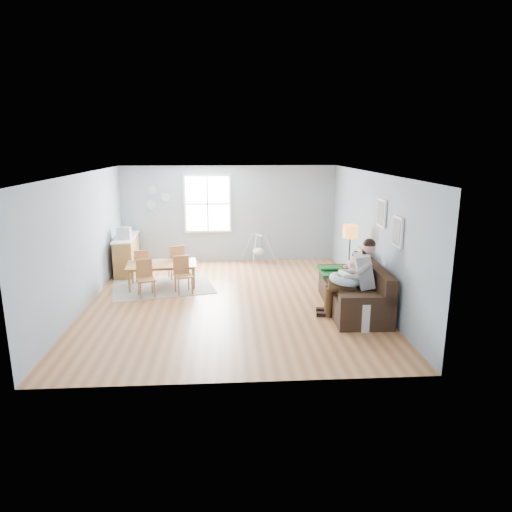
{
  "coord_description": "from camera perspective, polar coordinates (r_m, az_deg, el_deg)",
  "views": [
    {
      "loc": [
        -0.07,
        -9.32,
        3.25
      ],
      "look_at": [
        0.53,
        -0.11,
        1.0
      ],
      "focal_mm": 32.0,
      "sensor_mm": 36.0,
      "label": 1
    }
  ],
  "objects": [
    {
      "name": "monitor",
      "position": [
        11.98,
        -16.17,
        2.78
      ],
      "size": [
        0.33,
        0.31,
        0.3
      ],
      "color": "#AFAFB4",
      "rests_on": "counter"
    },
    {
      "name": "counter",
      "position": [
        12.42,
        -15.83,
        0.28
      ],
      "size": [
        0.61,
        1.71,
        0.94
      ],
      "color": "brown",
      "rests_on": "room"
    },
    {
      "name": "dining_table",
      "position": [
        10.91,
        -11.63,
        -2.38
      ],
      "size": [
        1.68,
        1.04,
        0.56
      ],
      "primitive_type": "imported",
      "rotation": [
        0.0,
        0.0,
        0.1
      ],
      "color": "brown",
      "rests_on": "rug"
    },
    {
      "name": "pictures",
      "position": [
        8.92,
        16.3,
        4.12
      ],
      "size": [
        0.05,
        1.34,
        0.74
      ],
      "color": "white",
      "rests_on": "room"
    },
    {
      "name": "chair_sw",
      "position": [
        10.29,
        -13.66,
        -2.48
      ],
      "size": [
        0.46,
        0.46,
        0.81
      ],
      "color": "#965B33",
      "rests_on": "rug"
    },
    {
      "name": "room",
      "position": [
        9.35,
        -3.3,
        8.59
      ],
      "size": [
        8.4,
        9.4,
        3.9
      ],
      "color": "#985D35"
    },
    {
      "name": "chair_nw",
      "position": [
        11.39,
        -14.03,
        -0.98
      ],
      "size": [
        0.4,
        0.4,
        0.8
      ],
      "color": "#965B33",
      "rests_on": "rug"
    },
    {
      "name": "chair_se",
      "position": [
        10.36,
        -9.18,
        -2.05
      ],
      "size": [
        0.48,
        0.48,
        0.84
      ],
      "color": "#965B33",
      "rests_on": "rug"
    },
    {
      "name": "father",
      "position": [
        8.96,
        12.19,
        -2.32
      ],
      "size": [
        1.14,
        0.61,
        1.54
      ],
      "color": "#949497",
      "rests_on": "sofa"
    },
    {
      "name": "sofa",
      "position": [
        9.45,
        12.43,
        -4.6
      ],
      "size": [
        1.09,
        2.38,
        0.95
      ],
      "color": "black",
      "rests_on": "room"
    },
    {
      "name": "wall_plates",
      "position": [
        13.01,
        -12.32,
        7.13
      ],
      "size": [
        0.67,
        0.02,
        0.66
      ],
      "color": "#AABCCC",
      "rests_on": "room"
    },
    {
      "name": "infant",
      "position": [
        8.95,
        10.97,
        -2.3
      ],
      "size": [
        0.23,
        0.41,
        0.15
      ],
      "color": "silver",
      "rests_on": "nursing_pillow"
    },
    {
      "name": "rug",
      "position": [
        10.99,
        -11.56,
        -3.76
      ],
      "size": [
        2.6,
        2.2,
        0.01
      ],
      "primitive_type": "cube",
      "rotation": [
        0.0,
        0.0,
        0.23
      ],
      "color": "gray",
      "rests_on": "room"
    },
    {
      "name": "toddler",
      "position": [
        9.5,
        11.74,
        -1.57
      ],
      "size": [
        0.59,
        0.33,
        0.91
      ],
      "color": "white",
      "rests_on": "sofa"
    },
    {
      "name": "chair_ne",
      "position": [
        11.43,
        -9.89,
        -0.51
      ],
      "size": [
        0.49,
        0.49,
        0.86
      ],
      "color": "#965B33",
      "rests_on": "rug"
    },
    {
      "name": "nursing_pillow",
      "position": [
        8.94,
        11.05,
        -2.9
      ],
      "size": [
        0.62,
        0.61,
        0.25
      ],
      "primitive_type": "torus",
      "rotation": [
        0.0,
        0.14,
        0.01
      ],
      "color": "#A8BAD2",
      "rests_on": "father"
    },
    {
      "name": "storage_cube",
      "position": [
        8.6,
        13.78,
        -7.07
      ],
      "size": [
        0.56,
        0.53,
        0.52
      ],
      "color": "silver",
      "rests_on": "room"
    },
    {
      "name": "baby_swing",
      "position": [
        12.78,
        0.31,
        0.68
      ],
      "size": [
        1.06,
        1.07,
        0.82
      ],
      "color": "#AFAFB4",
      "rests_on": "room"
    },
    {
      "name": "window",
      "position": [
        12.89,
        -6.07,
        6.5
      ],
      "size": [
        1.32,
        0.08,
        1.62
      ],
      "color": "white",
      "rests_on": "room"
    },
    {
      "name": "green_throw",
      "position": [
        10.08,
        10.95,
        -1.79
      ],
      "size": [
        1.1,
        0.96,
        0.04
      ],
      "primitive_type": "cube",
      "rotation": [
        0.0,
        0.0,
        -0.04
      ],
      "color": "#155E26",
      "rests_on": "sofa"
    },
    {
      "name": "floor_lamp",
      "position": [
        10.09,
        11.68,
        2.3
      ],
      "size": [
        0.32,
        0.32,
        1.58
      ],
      "color": "black",
      "rests_on": "room"
    },
    {
      "name": "beige_pillow",
      "position": [
        9.94,
        13.11,
        -0.63
      ],
      "size": [
        0.22,
        0.55,
        0.54
      ],
      "primitive_type": "cube",
      "rotation": [
        0.0,
        0.0,
        -0.12
      ],
      "color": "#BBAC8F",
      "rests_on": "sofa"
    }
  ]
}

